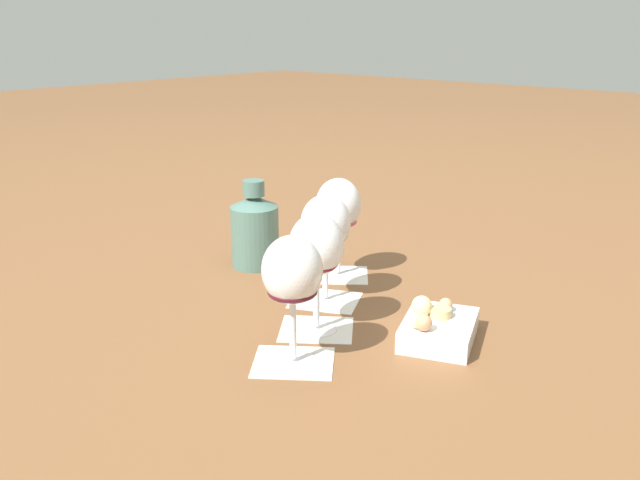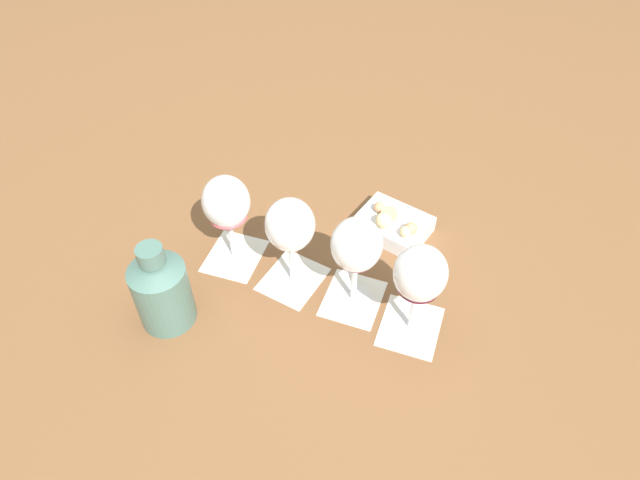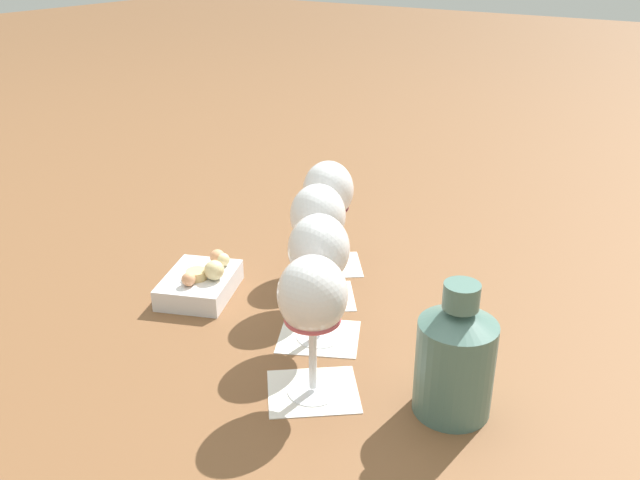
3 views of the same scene
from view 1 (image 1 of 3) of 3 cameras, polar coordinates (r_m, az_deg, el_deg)
The scene contains 11 objects.
ground_plane at distance 1.09m, azimuth -0.11°, elevation -6.22°, with size 8.00×8.00×0.00m, color brown.
tasting_card_0 at distance 1.25m, azimuth 1.51°, elevation -2.93°, with size 0.14×0.14×0.00m.
tasting_card_1 at distance 1.14m, azimuth 0.45°, elevation -5.08°, with size 0.13×0.14×0.00m.
tasting_card_2 at distance 1.04m, azimuth -0.30°, elevation -7.51°, with size 0.14×0.14×0.00m.
tasting_card_3 at distance 0.94m, azimuth -2.25°, elevation -10.22°, with size 0.14×0.14×0.00m.
wine_glass_0 at distance 1.21m, azimuth 1.56°, elevation 2.68°, with size 0.08×0.08×0.18m.
wine_glass_1 at distance 1.10m, azimuth 0.47°, elevation 1.00°, with size 0.08×0.08×0.18m.
wine_glass_2 at distance 0.99m, azimuth -0.31°, elevation -0.90°, with size 0.08×0.08×0.18m.
wine_glass_3 at distance 0.89m, azimuth -2.35°, elevation -3.04°, with size 0.08×0.08×0.18m.
ceramic_vase at distance 1.29m, azimuth -5.51°, elevation 0.91°, with size 0.09×0.09×0.17m.
snack_dish at distance 1.01m, azimuth 9.85°, elevation -7.25°, with size 0.16×0.14×0.06m.
Camera 1 is at (0.75, 0.66, 0.45)m, focal length 38.00 mm.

